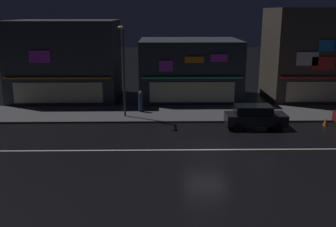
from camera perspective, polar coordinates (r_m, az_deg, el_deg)
The scene contains 10 objects.
ground_plane at distance 23.84m, azimuth 5.59°, elevation -5.34°, with size 140.00×140.00×0.00m, color black.
lane_divider_stripe at distance 23.83m, azimuth 5.59°, elevation -5.32°, with size 37.06×0.16×0.01m, color beige.
sidewalk_far at distance 31.91m, azimuth 3.88°, elevation 0.03°, with size 39.01×5.15×0.14m, color #4C4C4F.
storefront_left_block at distance 38.30m, azimuth -14.73°, elevation 7.58°, with size 9.70×7.45×7.39m.
storefront_center_block at distance 39.46m, azimuth 20.62°, elevation 8.13°, with size 8.50×6.57×8.50m.
storefront_right_block at distance 37.46m, azimuth 3.15°, elevation 6.51°, with size 9.33×7.48×5.62m.
streetlamp_west at distance 29.89m, azimuth -6.58°, elevation 7.30°, with size 0.44×1.64×7.10m.
pedestrian_on_sidewalk at distance 32.00m, azimuth -4.06°, elevation 1.71°, with size 0.33×0.33×1.75m.
parked_car_near_kerb at distance 28.53m, azimuth 12.63°, elevation -0.41°, with size 4.30×1.98×1.67m.
traffic_cone at distance 30.94m, azimuth 22.14°, elevation -1.12°, with size 0.36×0.36×0.55m, color orange.
Camera 1 is at (-2.71, -22.23, 8.16)m, focal length 41.50 mm.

